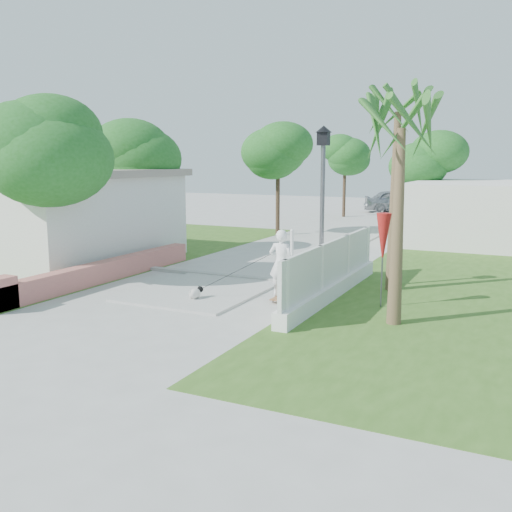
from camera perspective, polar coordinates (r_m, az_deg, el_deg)
The scene contains 22 objects.
ground at distance 12.51m, azimuth -15.11°, elevation -7.23°, with size 90.00×90.00×0.00m, color #B7B7B2.
path_strip at distance 30.26m, azimuth 10.45°, elevation 2.72°, with size 3.20×36.00×0.06m, color #B7B7B2.
curb at distance 17.32m, azimuth -2.05°, elevation -2.08°, with size 6.50×0.25×0.10m, color #999993.
grass_left at distance 22.90m, azimuth -15.31°, elevation 0.32°, with size 8.00×20.00×0.01m, color #365E1D.
grass_right at distance 17.38m, azimuth 22.18°, elevation -2.91°, with size 8.00×20.00×0.01m, color #365E1D.
pink_wall at distance 17.15m, azimuth -15.75°, elevation -1.66°, with size 0.45×8.20×0.80m.
house_left at distance 21.97m, azimuth -20.90°, elevation 3.94°, with size 8.40×7.40×3.23m.
lattice_fence at distance 15.01m, azimuth 7.69°, elevation -2.05°, with size 0.35×7.00×1.50m.
building_right at distance 27.15m, azimuth 21.70°, elevation 4.14°, with size 6.00×8.00×2.60m, color silver.
street_lamp at distance 15.38m, azimuth 6.65°, elevation 5.33°, with size 0.44×0.44×4.44m.
bollard at distance 20.72m, azimuth 3.61°, elevation 1.32°, with size 0.14×0.14×1.09m.
patio_umbrella at distance 13.98m, azimuth 12.60°, elevation 1.69°, with size 0.36×0.36×2.30m.
tree_left_near at distance 17.26m, azimuth -20.55°, elevation 9.89°, with size 3.60×3.60×5.28m.
tree_left_mid at distance 22.03m, azimuth -11.86°, elevation 9.23°, with size 3.20×3.20×4.85m.
tree_path_left at distance 27.26m, azimuth 2.24°, elevation 10.12°, with size 3.40×3.40×5.23m.
tree_path_right at distance 29.35m, azimuth 16.79°, elevation 9.05°, with size 3.00×3.00×4.79m.
tree_path_far at distance 36.58m, azimuth 8.92°, elevation 9.86°, with size 3.20×3.20×5.17m.
palm_far at distance 15.88m, azimuth 13.97°, elevation 12.68°, with size 1.80×1.80×5.30m.
palm_near at distance 12.46m, azimuth 14.31°, elevation 11.17°, with size 1.80×1.80×4.70m.
skateboarder at distance 14.57m, azimuth -0.92°, elevation -1.34°, with size 2.31×1.27×1.83m.
dog at distance 14.65m, azimuth -6.04°, elevation -3.69°, with size 0.33×0.53×0.37m.
parked_car at distance 40.46m, azimuth 14.00°, elevation 5.35°, with size 1.85×4.59×1.56m, color #AEB0B7.
Camera 1 is at (7.95, -8.99, 3.54)m, focal length 40.00 mm.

